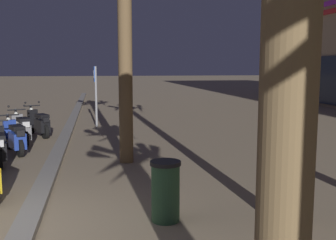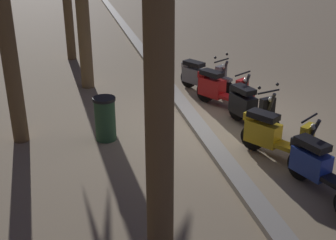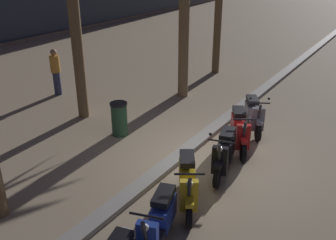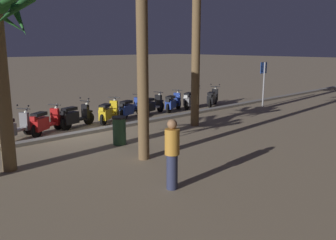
# 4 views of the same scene
# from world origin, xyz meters

# --- Properties ---
(ground_plane) EXTENTS (200.00, 200.00, 0.00)m
(ground_plane) POSITION_xyz_m (0.00, 0.00, 0.00)
(ground_plane) COLOR #9E896B
(curb_strip) EXTENTS (60.00, 0.36, 0.12)m
(curb_strip) POSITION_xyz_m (0.00, 0.50, 0.06)
(curb_strip) COLOR gray
(curb_strip) RESTS_ON ground
(scooter_blue_second_in_line) EXTENTS (1.74, 0.79, 1.04)m
(scooter_blue_second_in_line) POSITION_xyz_m (-3.07, -0.75, 0.45)
(scooter_blue_second_in_line) COLOR black
(scooter_blue_second_in_line) RESTS_ON ground
(scooter_yellow_lead_nearest) EXTENTS (1.59, 1.10, 1.04)m
(scooter_yellow_lead_nearest) POSITION_xyz_m (-1.74, -0.53, 0.46)
(scooter_yellow_lead_nearest) COLOR black
(scooter_yellow_lead_nearest) RESTS_ON ground
(scooter_black_gap_after_mid) EXTENTS (1.71, 0.72, 1.17)m
(scooter_black_gap_after_mid) POSITION_xyz_m (-0.25, -0.64, 0.47)
(scooter_black_gap_after_mid) COLOR black
(scooter_black_gap_after_mid) RESTS_ON ground
(scooter_red_far_back) EXTENTS (1.65, 1.05, 1.04)m
(scooter_red_far_back) POSITION_xyz_m (1.10, -0.43, 0.47)
(scooter_red_far_back) COLOR black
(scooter_red_far_back) RESTS_ON ground
(scooter_grey_tail_end) EXTENTS (1.65, 1.07, 1.17)m
(scooter_grey_tail_end) POSITION_xyz_m (2.31, -0.34, 0.44)
(scooter_grey_tail_end) COLOR black
(scooter_grey_tail_end) RESTS_ON ground
(pedestrian_window_shopping) EXTENTS (0.34, 0.34, 1.65)m
(pedestrian_window_shopping) POSITION_xyz_m (1.12, 6.56, 0.87)
(pedestrian_window_shopping) COLOR #2D3351
(pedestrian_window_shopping) RESTS_ON ground
(litter_bin) EXTENTS (0.48, 0.48, 0.95)m
(litter_bin) POSITION_xyz_m (-0.16, 2.59, 0.48)
(litter_bin) COLOR #2D5638
(litter_bin) RESTS_ON ground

